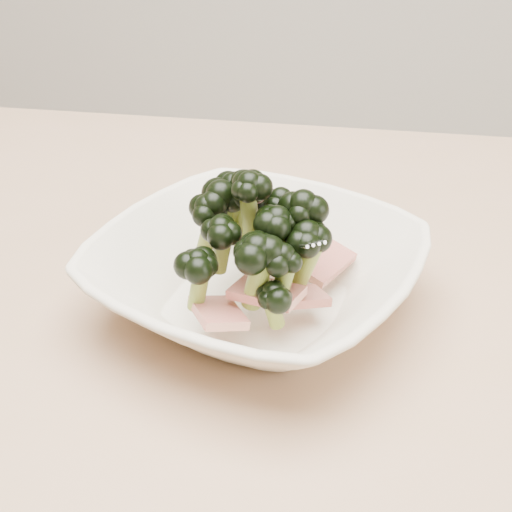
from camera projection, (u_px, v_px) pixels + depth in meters
name	position (u px, v px, depth m)	size (l,w,h in m)	color
dining_table	(191.00, 375.00, 0.67)	(1.20, 0.80, 0.75)	tan
broccoli_dish	(256.00, 267.00, 0.57)	(0.33, 0.33, 0.13)	beige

